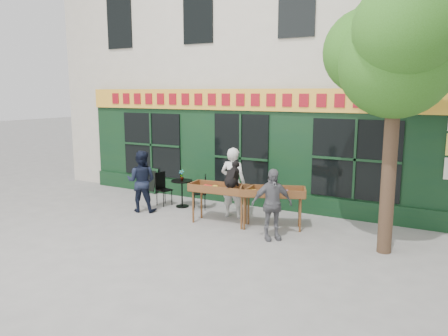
{
  "coord_description": "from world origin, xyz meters",
  "views": [
    {
      "loc": [
        5.58,
        -8.66,
        3.21
      ],
      "look_at": [
        0.47,
        0.5,
        1.38
      ],
      "focal_mm": 35.0,
      "sensor_mm": 36.0,
      "label": 1
    }
  ],
  "objects": [
    {
      "name": "ground",
      "position": [
        0.0,
        0.0,
        0.0
      ],
      "size": [
        80.0,
        80.0,
        0.0
      ],
      "primitive_type": "plane",
      "color": "slate",
      "rests_on": "ground"
    },
    {
      "name": "building",
      "position": [
        0.0,
        5.97,
        4.97
      ],
      "size": [
        14.0,
        7.26,
        10.0
      ],
      "color": "beige",
      "rests_on": "ground"
    },
    {
      "name": "street_tree",
      "position": [
        4.34,
        0.36,
        4.11
      ],
      "size": [
        3.05,
        2.9,
        5.6
      ],
      "color": "#382619",
      "rests_on": "ground"
    },
    {
      "name": "book_cart_center",
      "position": [
        0.43,
        0.4,
        0.82
      ],
      "size": [
        1.54,
        0.73,
        0.99
      ],
      "rotation": [
        0.0,
        0.0,
        0.08
      ],
      "color": "brown",
      "rests_on": "ground"
    },
    {
      "name": "dog",
      "position": [
        0.78,
        0.35,
        1.29
      ],
      "size": [
        0.38,
        0.62,
        0.6
      ],
      "primitive_type": null,
      "rotation": [
        0.0,
        0.0,
        0.08
      ],
      "color": "black",
      "rests_on": "book_cart_center"
    },
    {
      "name": "woman",
      "position": [
        0.43,
        1.05,
        0.91
      ],
      "size": [
        0.7,
        0.48,
        1.82
      ],
      "primitive_type": "imported",
      "rotation": [
        0.0,
        0.0,
        3.22
      ],
      "color": "silver",
      "rests_on": "ground"
    },
    {
      "name": "book_cart_right",
      "position": [
        1.69,
        0.67,
        0.82
      ],
      "size": [
        1.62,
        1.13,
        0.99
      ],
      "rotation": [
        0.0,
        0.0,
        0.38
      ],
      "color": "brown",
      "rests_on": "ground"
    },
    {
      "name": "man_right",
      "position": [
        1.99,
        -0.08,
        0.79
      ],
      "size": [
        0.95,
        0.91,
        1.58
      ],
      "primitive_type": "imported",
      "rotation": [
        0.0,
        0.0,
        0.73
      ],
      "color": "#58585D",
      "rests_on": "ground"
    },
    {
      "name": "bistro_table",
      "position": [
        -1.3,
        1.23,
        0.54
      ],
      "size": [
        0.6,
        0.6,
        0.76
      ],
      "color": "black",
      "rests_on": "ground"
    },
    {
      "name": "bistro_chair_left",
      "position": [
        -1.93,
        1.15,
        0.56
      ],
      "size": [
        0.44,
        0.44,
        0.95
      ],
      "rotation": [
        0.0,
        0.0,
        1.33
      ],
      "color": "black",
      "rests_on": "ground"
    },
    {
      "name": "bistro_chair_right",
      "position": [
        -0.67,
        1.32,
        0.56
      ],
      "size": [
        0.5,
        0.5,
        0.95
      ],
      "rotation": [
        0.0,
        0.0,
        -1.03
      ],
      "color": "black",
      "rests_on": "ground"
    },
    {
      "name": "potted_plant",
      "position": [
        -1.3,
        1.23,
        0.92
      ],
      "size": [
        0.17,
        0.11,
        0.31
      ],
      "primitive_type": "imported",
      "rotation": [
        0.0,
        0.0,
        0.02
      ],
      "color": "gray",
      "rests_on": "bistro_table"
    },
    {
      "name": "man_left",
      "position": [
        -2.0,
        0.33,
        0.83
      ],
      "size": [
        0.98,
        0.88,
        1.67
      ],
      "primitive_type": "imported",
      "rotation": [
        0.0,
        0.0,
        3.51
      ],
      "color": "black",
      "rests_on": "ground"
    },
    {
      "name": "chalkboard",
      "position": [
        -3.2,
        2.19,
        0.4
      ],
      "size": [
        0.58,
        0.27,
        0.79
      ],
      "rotation": [
        0.0,
        0.0,
        -0.14
      ],
      "color": "black",
      "rests_on": "ground"
    }
  ]
}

